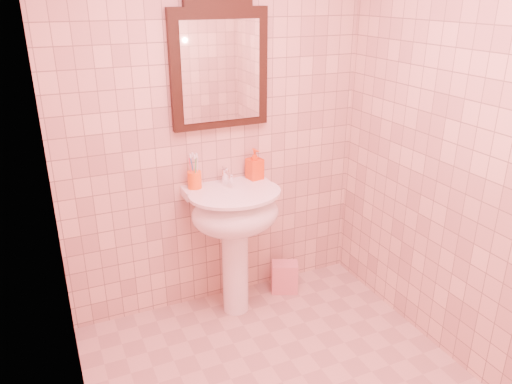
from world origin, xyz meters
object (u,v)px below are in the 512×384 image
toothbrush_cup (195,180)px  towel (285,277)px  soap_dispenser (255,164)px  pedestal_sink (235,221)px  mirror (220,63)px

toothbrush_cup → towel: (0.60, -0.09, -0.81)m
soap_dispenser → towel: bearing=-32.7°
pedestal_sink → mirror: mirror is taller
mirror → soap_dispenser: 0.68m
toothbrush_cup → soap_dispenser: size_ratio=0.99×
soap_dispenser → towel: soap_dispenser is taller
pedestal_sink → mirror: size_ratio=1.02×
pedestal_sink → mirror: 0.97m
mirror → soap_dispenser: size_ratio=4.17×
mirror → soap_dispenser: bearing=-13.4°
mirror → towel: bearing=-18.2°
towel → toothbrush_cup: bearing=171.9°
mirror → toothbrush_cup: size_ratio=4.22×
mirror → toothbrush_cup: mirror is taller
pedestal_sink → towel: (0.40, 0.07, -0.55)m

